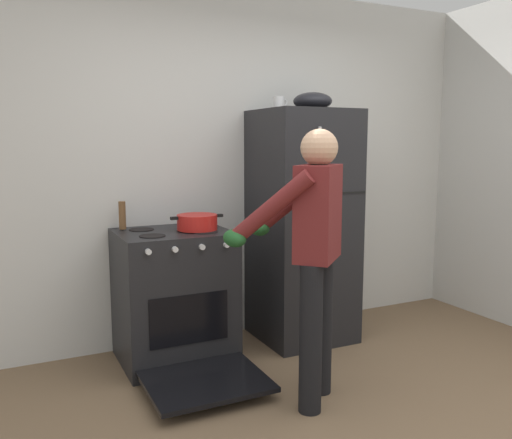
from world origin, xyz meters
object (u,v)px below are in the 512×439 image
(stove_range, at_px, (175,298))
(pepper_mill, at_px, (122,215))
(refrigerator, at_px, (302,226))
(mixing_bowl, at_px, (313,101))
(red_pot, at_px, (197,222))
(coffee_mug, at_px, (279,103))
(person_cook, at_px, (311,242))

(stove_range, bearing_deg, pepper_mill, 143.99)
(refrigerator, height_order, mixing_bowl, mixing_bowl)
(stove_range, height_order, mixing_bowl, mixing_bowl)
(red_pot, xyz_separation_m, mixing_bowl, (0.95, 0.05, 0.86))
(coffee_mug, distance_m, pepper_mill, 1.41)
(refrigerator, relative_size, pepper_mill, 9.09)
(red_pot, distance_m, mixing_bowl, 1.28)
(stove_range, height_order, red_pot, red_pot)
(stove_range, distance_m, pepper_mill, 0.68)
(person_cook, bearing_deg, stove_range, 119.57)
(coffee_mug, bearing_deg, red_pot, -171.81)
(red_pot, relative_size, coffee_mug, 3.38)
(red_pot, bearing_deg, refrigerator, 3.26)
(stove_range, bearing_deg, person_cook, -60.43)
(refrigerator, relative_size, person_cook, 1.10)
(stove_range, bearing_deg, coffee_mug, 4.55)
(pepper_mill, bearing_deg, stove_range, -36.01)
(stove_range, distance_m, coffee_mug, 1.61)
(red_pot, distance_m, coffee_mug, 1.09)
(refrigerator, xyz_separation_m, mixing_bowl, (0.08, 0.00, 0.95))
(stove_range, height_order, coffee_mug, coffee_mug)
(person_cook, height_order, coffee_mug, coffee_mug)
(red_pot, distance_m, pepper_mill, 0.53)
(coffee_mug, relative_size, mixing_bowl, 0.38)
(pepper_mill, distance_m, mixing_bowl, 1.64)
(stove_range, xyz_separation_m, coffee_mug, (0.85, 0.07, 1.37))
(coffee_mug, bearing_deg, person_cook, -108.18)
(person_cook, bearing_deg, mixing_bowl, 58.30)
(red_pot, bearing_deg, person_cook, -67.74)
(person_cook, bearing_deg, pepper_mill, 125.79)
(coffee_mug, height_order, pepper_mill, coffee_mug)
(coffee_mug, bearing_deg, refrigerator, -15.83)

